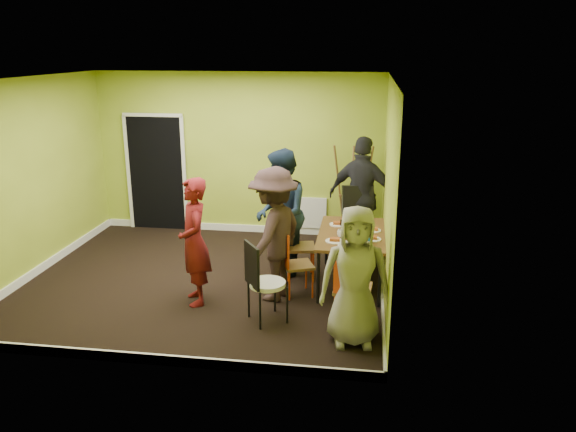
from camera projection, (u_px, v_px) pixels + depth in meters
The scene contains 28 objects.
ground at pixel (206, 280), 8.01m from camera, with size 5.00×5.00×0.00m, color black.
room_walls at pixel (202, 213), 7.77m from camera, with size 5.04×4.54×2.82m.
dining_table at pixel (352, 237), 7.69m from camera, with size 0.90×1.50×0.75m.
chair_left_far at pixel (294, 241), 7.94m from camera, with size 0.48×0.48×1.00m.
chair_left_near at pixel (293, 259), 7.38m from camera, with size 0.48×0.48×0.90m.
chair_back_end at pixel (358, 208), 8.64m from camera, with size 0.56×0.63×1.15m.
chair_front_end at pixel (352, 284), 6.45m from camera, with size 0.46×0.46×1.03m.
chair_bentwood at pixel (262, 279), 6.65m from camera, with size 0.55×0.54×1.01m.
easel at pixel (352, 194), 9.41m from camera, with size 0.67×0.63×1.66m.
plate_near_left at pixel (338, 225), 8.01m from camera, with size 0.24×0.24×0.01m, color white.
plate_near_right at pixel (335, 241), 7.33m from camera, with size 0.24×0.24×0.01m, color white.
plate_far_back at pixel (354, 222), 8.15m from camera, with size 0.25×0.25×0.01m, color white.
plate_far_front at pixel (346, 246), 7.16m from camera, with size 0.22×0.22×0.01m, color white.
plate_wall_back at pixel (373, 230), 7.75m from camera, with size 0.22×0.22×0.01m, color white.
plate_wall_front at pixel (372, 239), 7.40m from camera, with size 0.24×0.24×0.01m, color white.
thermos at pixel (354, 226), 7.65m from camera, with size 0.08×0.08×0.20m, color white.
blue_bottle at pixel (370, 236), 7.24m from camera, with size 0.07×0.07×0.19m, color blue.
orange_bottle at pixel (344, 226), 7.83m from camera, with size 0.04×0.04×0.08m, color #DD4214.
glass_mid at pixel (342, 223), 7.94m from camera, with size 0.06×0.06×0.09m, color black.
glass_back at pixel (363, 220), 8.08m from camera, with size 0.06×0.06×0.10m, color black.
glass_front at pixel (363, 241), 7.22m from camera, with size 0.07×0.07×0.09m, color black.
cup_a at pixel (342, 234), 7.46m from camera, with size 0.14×0.14×0.11m, color white.
cup_b at pixel (363, 228), 7.72m from camera, with size 0.10×0.10×0.09m, color white.
person_standing at pixel (194, 242), 7.10m from camera, with size 0.60×0.40×1.65m, color #5E1012.
person_left_far at pixel (281, 214), 7.95m from camera, with size 0.90×0.70×1.84m, color #142233.
person_left_near at pixel (274, 234), 7.20m from camera, with size 1.14×0.65×1.76m, color #312120.
person_back_end at pixel (363, 197), 8.75m from camera, with size 1.11×0.46×1.89m, color black.
person_front_end at pixel (355, 277), 6.10m from camera, with size 0.78×0.51×1.59m, color gray.
Camera 1 is at (2.22, -7.16, 3.19)m, focal length 35.00 mm.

